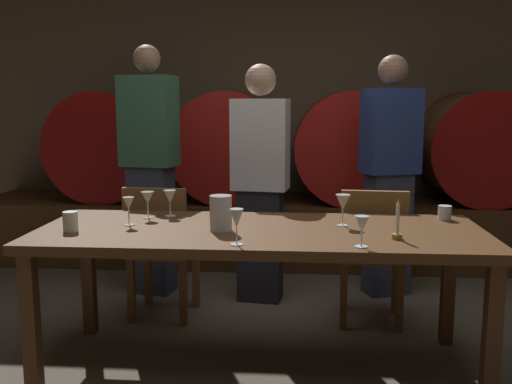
{
  "coord_description": "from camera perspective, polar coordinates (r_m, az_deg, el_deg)",
  "views": [
    {
      "loc": [
        0.06,
        -2.71,
        1.41
      ],
      "look_at": [
        -0.18,
        0.57,
        0.88
      ],
      "focal_mm": 40.25,
      "sensor_mm": 36.0,
      "label": 1
    }
  ],
  "objects": [
    {
      "name": "ground_plane",
      "position": [
        3.06,
        2.74,
        -18.41
      ],
      "size": [
        7.93,
        7.93,
        0.0
      ],
      "primitive_type": "plane",
      "color": "brown"
    },
    {
      "name": "back_wall",
      "position": [
        5.56,
        3.65,
        9.56
      ],
      "size": [
        6.1,
        0.24,
        2.92
      ],
      "primitive_type": "cube",
      "color": "brown",
      "rests_on": "ground"
    },
    {
      "name": "barrel_shelf",
      "position": [
        5.14,
        3.45,
        -3.75
      ],
      "size": [
        5.49,
        0.9,
        0.54
      ],
      "primitive_type": "cube",
      "color": "#4C2D16",
      "rests_on": "ground"
    },
    {
      "name": "wine_barrel_far_left",
      "position": [
        5.3,
        -14.24,
        4.49
      ],
      "size": [
        0.95,
        0.78,
        0.95
      ],
      "color": "brown",
      "rests_on": "barrel_shelf"
    },
    {
      "name": "wine_barrel_center_left",
      "position": [
        5.07,
        -2.58,
        4.56
      ],
      "size": [
        0.95,
        0.78,
        0.95
      ],
      "color": "brown",
      "rests_on": "barrel_shelf"
    },
    {
      "name": "wine_barrel_center_right",
      "position": [
        5.05,
        9.28,
        4.44
      ],
      "size": [
        0.95,
        0.78,
        0.95
      ],
      "color": "brown",
      "rests_on": "barrel_shelf"
    },
    {
      "name": "wine_barrel_far_right",
      "position": [
        5.26,
        21.16,
        4.13
      ],
      "size": [
        0.95,
        0.78,
        0.95
      ],
      "color": "brown",
      "rests_on": "barrel_shelf"
    },
    {
      "name": "dining_table",
      "position": [
        2.98,
        0.42,
        -4.98
      ],
      "size": [
        2.29,
        0.88,
        0.76
      ],
      "color": "#4C2D16",
      "rests_on": "ground"
    },
    {
      "name": "chair_left",
      "position": [
        3.75,
        -9.48,
        -5.3
      ],
      "size": [
        0.42,
        0.42,
        0.88
      ],
      "rotation": [
        0.0,
        0.0,
        3.08
      ],
      "color": "brown",
      "rests_on": "ground"
    },
    {
      "name": "chair_right",
      "position": [
        3.66,
        11.48,
        -5.68
      ],
      "size": [
        0.43,
        0.43,
        0.88
      ],
      "rotation": [
        0.0,
        0.0,
        3.06
      ],
      "color": "brown",
      "rests_on": "ground"
    },
    {
      "name": "guest_left",
      "position": [
        4.22,
        -10.49,
        2.3
      ],
      "size": [
        0.42,
        0.31,
        1.8
      ],
      "rotation": [
        0.0,
        0.0,
        2.94
      ],
      "color": "#33384C",
      "rests_on": "ground"
    },
    {
      "name": "guest_center",
      "position": [
        3.99,
        0.45,
        1.01
      ],
      "size": [
        0.41,
        0.29,
        1.66
      ],
      "rotation": [
        0.0,
        0.0,
        3.01
      ],
      "color": "black",
      "rests_on": "ground"
    },
    {
      "name": "guest_right",
      "position": [
        4.23,
        13.11,
        1.75
      ],
      "size": [
        0.44,
        0.35,
        1.73
      ],
      "rotation": [
        0.0,
        0.0,
        3.48
      ],
      "color": "#33384C",
      "rests_on": "ground"
    },
    {
      "name": "candle_center",
      "position": [
        2.81,
        13.86,
        -3.51
      ],
      "size": [
        0.05,
        0.05,
        0.2
      ],
      "color": "olive",
      "rests_on": "dining_table"
    },
    {
      "name": "pitcher",
      "position": [
        2.9,
        -3.52,
        -2.12
      ],
      "size": [
        0.11,
        0.11,
        0.18
      ],
      "color": "silver",
      "rests_on": "dining_table"
    },
    {
      "name": "wine_glass_far_left",
      "position": [
        3.09,
        -12.56,
        -1.24
      ],
      "size": [
        0.06,
        0.06,
        0.15
      ],
      "color": "white",
      "rests_on": "dining_table"
    },
    {
      "name": "wine_glass_left",
      "position": [
        3.26,
        -10.72,
        -0.63
      ],
      "size": [
        0.07,
        0.07,
        0.15
      ],
      "color": "silver",
      "rests_on": "dining_table"
    },
    {
      "name": "wine_glass_center_left",
      "position": [
        3.3,
        -8.55,
        -0.58
      ],
      "size": [
        0.07,
        0.07,
        0.15
      ],
      "color": "white",
      "rests_on": "dining_table"
    },
    {
      "name": "wine_glass_center_right",
      "position": [
        2.61,
        -1.95,
        -2.76
      ],
      "size": [
        0.06,
        0.06,
        0.17
      ],
      "color": "silver",
      "rests_on": "dining_table"
    },
    {
      "name": "wine_glass_right",
      "position": [
        3.04,
        8.63,
        -1.1
      ],
      "size": [
        0.08,
        0.08,
        0.17
      ],
      "color": "silver",
      "rests_on": "dining_table"
    },
    {
      "name": "wine_glass_far_right",
      "position": [
        2.62,
        10.46,
        -3.29
      ],
      "size": [
        0.07,
        0.07,
        0.14
      ],
      "color": "white",
      "rests_on": "dining_table"
    },
    {
      "name": "cup_left",
      "position": [
        3.04,
        -17.97,
        -2.81
      ],
      "size": [
        0.07,
        0.07,
        0.1
      ],
      "primitive_type": "cylinder",
      "color": "white",
      "rests_on": "dining_table"
    },
    {
      "name": "cup_right",
      "position": [
        3.35,
        18.24,
        -1.96
      ],
      "size": [
        0.07,
        0.07,
        0.08
      ],
      "primitive_type": "cylinder",
      "color": "silver",
      "rests_on": "dining_table"
    }
  ]
}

